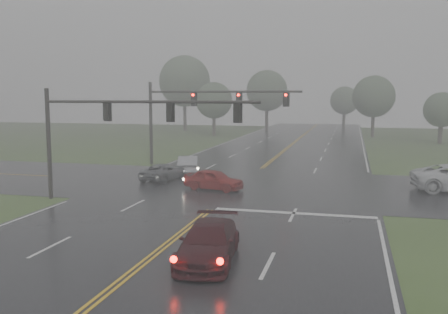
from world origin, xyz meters
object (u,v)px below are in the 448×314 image
(sedan_maroon, at_px, (209,262))
(sedan_silver, at_px, (188,174))
(sedan_red, at_px, (214,190))
(signal_gantry_far, at_px, (196,107))
(signal_gantry_near, at_px, (110,122))
(car_grey, at_px, (164,180))

(sedan_maroon, distance_m, sedan_silver, 21.32)
(sedan_red, distance_m, signal_gantry_far, 12.69)
(sedan_maroon, relative_size, signal_gantry_near, 0.38)
(sedan_silver, bearing_deg, signal_gantry_far, -96.81)
(sedan_red, bearing_deg, signal_gantry_near, 149.18)
(sedan_red, bearing_deg, car_grey, 70.86)
(sedan_maroon, relative_size, signal_gantry_far, 0.36)
(sedan_maroon, distance_m, car_grey, 18.61)
(sedan_silver, height_order, signal_gantry_near, signal_gantry_near)
(signal_gantry_far, bearing_deg, sedan_red, -66.61)
(car_grey, bearing_deg, sedan_maroon, 124.90)
(car_grey, bearing_deg, signal_gantry_far, -81.52)
(sedan_maroon, height_order, sedan_red, sedan_maroon)
(car_grey, bearing_deg, signal_gantry_near, 97.36)
(sedan_maroon, height_order, sedan_silver, sedan_silver)
(sedan_red, relative_size, car_grey, 0.92)
(sedan_maroon, height_order, signal_gantry_far, signal_gantry_far)
(sedan_maroon, bearing_deg, sedan_silver, 103.79)
(sedan_red, relative_size, signal_gantry_near, 0.31)
(sedan_red, relative_size, sedan_silver, 0.91)
(signal_gantry_far, bearing_deg, signal_gantry_near, -90.67)
(sedan_silver, xyz_separation_m, car_grey, (-0.79, -3.29, 0.00))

